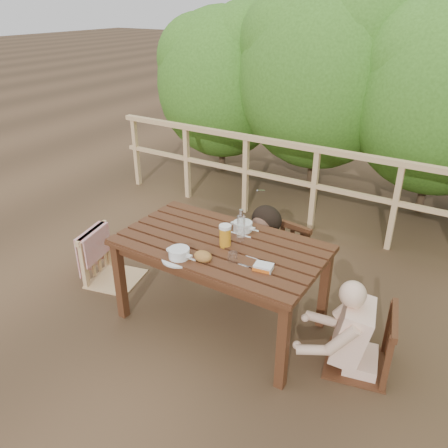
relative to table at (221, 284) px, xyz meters
The scene contains 16 objects.
ground 0.37m from the table, ahead, with size 60.00×60.00×0.00m, color brown.
table is the anchor object (origin of this frame).
chair_left 1.20m from the table, behind, with size 0.48×0.48×0.96m, color tan.
chair_far 0.80m from the table, 82.76° to the left, with size 0.51×0.51×1.03m, color #3E2112.
chair_right 1.15m from the table, ahead, with size 0.47×0.47×0.94m, color #3E2112.
woman 0.85m from the table, 82.94° to the left, with size 0.51×0.63×1.27m, color black, non-canonical shape.
diner_right 1.19m from the table, ahead, with size 0.48×0.59×1.18m, color beige, non-canonical shape.
railing 2.00m from the table, 90.00° to the left, with size 5.60×0.10×1.01m, color tan.
hedge_row 3.57m from the table, 82.87° to the left, with size 6.60×1.60×3.80m, color #35641C, non-canonical shape.
soup_near 0.56m from the table, 111.39° to the right, with size 0.26×0.26×0.09m, color white.
soup_far 0.50m from the table, 80.85° to the left, with size 0.26×0.26×0.09m, color white.
bread_roll 0.50m from the table, 84.16° to the right, with size 0.14×0.11×0.08m, color #A26E38.
beer_glass 0.47m from the table, 13.74° to the right, with size 0.09×0.09×0.18m, color #C9700C.
bottle 0.54m from the table, 42.84° to the left, with size 0.07×0.07×0.28m, color white.
tumbler 0.50m from the table, 40.10° to the right, with size 0.07×0.07×0.08m, color white.
butter_tub 0.64m from the table, 20.17° to the right, with size 0.13×0.09×0.06m, color white.
Camera 1 is at (1.64, -2.57, 2.47)m, focal length 35.91 mm.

